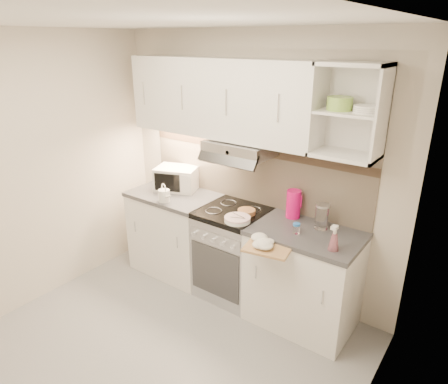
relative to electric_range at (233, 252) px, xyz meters
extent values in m
plane|color=gray|center=(0.00, -1.10, -0.45)|extent=(3.00, 3.00, 0.00)
cube|color=beige|center=(0.00, 0.30, 0.80)|extent=(3.00, 0.04, 2.50)
cube|color=beige|center=(-1.50, -1.10, 0.80)|extent=(0.04, 2.80, 2.50)
cube|color=beige|center=(1.50, -1.10, 0.80)|extent=(0.04, 2.80, 2.50)
cube|color=white|center=(0.00, -1.10, 2.05)|extent=(3.00, 2.80, 0.04)
cube|color=#C6B299|center=(0.00, 0.29, 0.77)|extent=(2.40, 0.02, 0.64)
cube|color=#3B2C20|center=(0.00, 0.28, 0.97)|extent=(2.40, 0.01, 0.08)
cube|color=white|center=(-0.25, 0.13, 1.45)|extent=(1.90, 0.34, 0.70)
cube|color=white|center=(0.95, 0.13, 1.45)|extent=(0.50, 0.34, 0.70)
cylinder|color=#81B043|center=(0.87, 0.13, 1.50)|extent=(0.19, 0.19, 0.10)
cylinder|color=white|center=(1.07, 0.13, 1.48)|extent=(0.18, 0.18, 0.06)
cube|color=#B7B7BC|center=(0.00, 0.10, 1.03)|extent=(0.60, 0.40, 0.12)
cube|color=white|center=(-0.75, 0.00, -0.02)|extent=(0.90, 0.60, 0.86)
cube|color=#47474C|center=(-0.75, 0.00, 0.43)|extent=(0.92, 0.62, 0.04)
cube|color=white|center=(0.75, 0.00, -0.02)|extent=(0.90, 0.60, 0.86)
cube|color=#47474C|center=(0.75, 0.00, 0.43)|extent=(0.92, 0.62, 0.04)
cube|color=#B7B7BC|center=(0.00, 0.00, -0.03)|extent=(0.60, 0.58, 0.85)
cube|color=black|center=(0.00, 0.00, 0.42)|extent=(0.60, 0.60, 0.05)
cube|color=silver|center=(-0.81, 0.12, 0.57)|extent=(0.51, 0.44, 0.24)
cube|color=black|center=(-0.81, -0.04, 0.57)|extent=(0.26, 0.11, 0.18)
cylinder|color=silver|center=(-0.68, -0.22, 0.51)|extent=(0.11, 0.11, 0.12)
cone|color=silver|center=(-0.60, -0.25, 0.53)|extent=(0.15, 0.09, 0.09)
torus|color=silver|center=(-0.68, -0.22, 0.59)|extent=(0.10, 0.05, 0.10)
cylinder|color=white|center=(0.17, -0.18, 0.46)|extent=(0.23, 0.23, 0.01)
cylinder|color=white|center=(0.17, -0.18, 0.47)|extent=(0.23, 0.23, 0.01)
cylinder|color=white|center=(0.17, -0.18, 0.49)|extent=(0.23, 0.23, 0.01)
cube|color=silver|center=(0.17, -0.18, 0.50)|extent=(0.15, 0.03, 0.01)
cylinder|color=#995236|center=(0.14, 0.01, 0.47)|extent=(0.16, 0.16, 0.04)
cylinder|color=#DF096A|center=(0.52, 0.19, 0.58)|extent=(0.13, 0.13, 0.25)
cube|color=#DF096A|center=(0.58, 0.21, 0.61)|extent=(0.03, 0.04, 0.11)
cylinder|color=white|center=(0.82, 0.12, 0.55)|extent=(0.11, 0.11, 0.20)
cylinder|color=#B7B7BC|center=(0.82, 0.12, 0.66)|extent=(0.12, 0.12, 0.02)
cylinder|color=silver|center=(0.69, -0.08, 0.48)|extent=(0.06, 0.06, 0.07)
cylinder|color=blue|center=(0.69, -0.08, 0.53)|extent=(0.06, 0.06, 0.02)
cone|color=pink|center=(1.04, -0.17, 0.52)|extent=(0.08, 0.08, 0.14)
cube|color=tan|center=(0.60, -0.36, 0.42)|extent=(0.41, 0.38, 0.02)
camera|label=1|loc=(1.95, -2.82, 1.95)|focal=32.00mm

